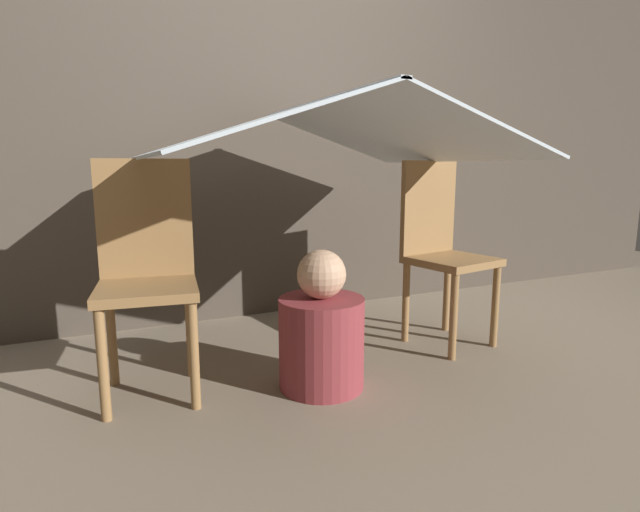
# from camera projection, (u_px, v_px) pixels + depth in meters

# --- Properties ---
(ground_plane) EXTENTS (8.80, 8.80, 0.00)m
(ground_plane) POSITION_uv_depth(u_px,v_px,m) (334.00, 378.00, 2.12)
(ground_plane) COLOR gray
(wall_back) EXTENTS (7.00, 0.05, 2.50)m
(wall_back) POSITION_uv_depth(u_px,v_px,m) (253.00, 102.00, 2.85)
(wall_back) COLOR #4C4238
(wall_back) RESTS_ON ground_plane
(chair_left) EXTENTS (0.41, 0.41, 0.91)m
(chair_left) POSITION_uv_depth(u_px,v_px,m) (147.00, 268.00, 1.93)
(chair_left) COLOR olive
(chair_left) RESTS_ON ground_plane
(chair_right) EXTENTS (0.42, 0.42, 0.91)m
(chair_right) POSITION_uv_depth(u_px,v_px,m) (441.00, 245.00, 2.50)
(chair_right) COLOR olive
(chair_right) RESTS_ON ground_plane
(sheet_canopy) EXTENTS (1.43, 1.25, 0.24)m
(sheet_canopy) POSITION_uv_depth(u_px,v_px,m) (320.00, 130.00, 2.06)
(sheet_canopy) COLOR silver
(person_front) EXTENTS (0.34, 0.34, 0.56)m
(person_front) POSITION_uv_depth(u_px,v_px,m) (321.00, 333.00, 2.00)
(person_front) COLOR maroon
(person_front) RESTS_ON ground_plane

